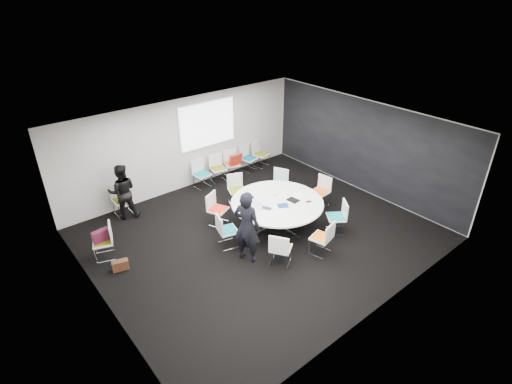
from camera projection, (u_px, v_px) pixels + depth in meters
room_shell at (263, 185)px, 9.68m from camera, size 8.08×7.08×2.88m
conference_table at (277, 207)px, 10.39m from camera, size 2.39×2.39×0.73m
projection_screen at (208, 124)px, 12.20m from camera, size 1.90×0.03×1.35m
chair_ring_a at (320, 197)px, 11.46m from camera, size 0.49×0.50×0.88m
chair_ring_b at (279, 189)px, 11.84m from camera, size 0.61×0.61×0.88m
chair_ring_c at (237, 195)px, 11.54m from camera, size 0.59×0.59×0.88m
chair_ring_d at (218, 215)px, 10.60m from camera, size 0.61×0.60×0.88m
chair_ring_e at (227, 236)px, 9.74m from camera, size 0.55×0.56×0.88m
chair_ring_f at (280, 254)px, 9.11m from camera, size 0.63×0.63×0.88m
chair_ring_g at (321, 244)px, 9.48m from camera, size 0.56×0.55×0.88m
chair_ring_h at (336, 223)px, 10.27m from camera, size 0.63×0.64×0.88m
chair_back_a at (202, 179)px, 12.43m from camera, size 0.49×0.48×0.88m
chair_back_b at (218, 173)px, 12.79m from camera, size 0.54×0.53×0.88m
chair_back_c at (232, 169)px, 13.10m from camera, size 0.56×0.55×0.88m
chair_back_d at (249, 163)px, 13.49m from camera, size 0.55×0.54×0.88m
chair_back_e at (261, 159)px, 13.81m from camera, size 0.56×0.55×0.88m
chair_spare_left at (105, 247)px, 9.34m from camera, size 0.58×0.58×0.88m
chair_person_back at (123, 205)px, 11.03m from camera, size 0.46×0.45×0.88m
person_main at (247, 227)px, 9.00m from camera, size 0.65×0.77×1.78m
person_back at (122, 192)px, 10.68m from camera, size 0.93×0.84×1.56m
laptop at (266, 207)px, 10.04m from camera, size 0.30×0.35×0.02m
laptop_lid at (257, 204)px, 9.96m from camera, size 0.10×0.29×0.22m
notebook_black at (293, 200)px, 10.36m from camera, size 0.25×0.32×0.02m
tablet_folio at (283, 206)px, 10.11m from camera, size 0.33×0.30×0.03m
papers_right at (285, 190)px, 10.85m from camera, size 0.36×0.36×0.00m
papers_front at (297, 195)px, 10.62m from camera, size 0.35×0.29×0.00m
cup at (275, 195)px, 10.54m from camera, size 0.08×0.08×0.09m
phone at (309, 202)px, 10.30m from camera, size 0.16×0.12×0.01m
maroon_bag at (101, 235)px, 9.17m from camera, size 0.41×0.19×0.28m
brown_bag at (120, 265)px, 9.02m from camera, size 0.39×0.25×0.24m
red_jacket at (236, 159)px, 12.74m from camera, size 0.44×0.16×0.36m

